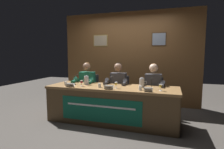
{
  "coord_description": "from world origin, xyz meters",
  "views": [
    {
      "loc": [
        1.15,
        -3.55,
        1.42
      ],
      "look_at": [
        0.0,
        0.0,
        1.0
      ],
      "focal_mm": 29.04,
      "sensor_mm": 36.0,
      "label": 1
    }
  ],
  "objects_px": {
    "juice_glass_left": "(81,82)",
    "water_pitcher_right_side": "(142,83)",
    "water_pitcher_left_side": "(86,80)",
    "water_cup_left": "(66,84)",
    "panelist_right": "(153,87)",
    "chair_center": "(120,95)",
    "microphone_left": "(75,81)",
    "nameplate_right": "(148,90)",
    "microphone_right": "(151,86)",
    "conference_table": "(110,99)",
    "juice_glass_center": "(116,84)",
    "nameplate_left": "(70,85)",
    "panelist_left": "(86,83)",
    "water_cup_center": "(100,86)",
    "chair_left": "(89,93)",
    "chair_right": "(153,97)",
    "nameplate_center": "(109,87)",
    "juice_glass_right": "(161,86)",
    "water_cup_right": "(140,88)",
    "microphone_center": "(111,83)",
    "panelist_center": "(117,85)"
  },
  "relations": [
    {
      "from": "chair_right",
      "to": "chair_center",
      "type": "bearing_deg",
      "value": 180.0
    },
    {
      "from": "water_cup_left",
      "to": "water_cup_center",
      "type": "height_order",
      "value": "same"
    },
    {
      "from": "panelist_center",
      "to": "chair_right",
      "type": "distance_m",
      "value": 0.87
    },
    {
      "from": "juice_glass_center",
      "to": "juice_glass_right",
      "type": "height_order",
      "value": "same"
    },
    {
      "from": "nameplate_left",
      "to": "juice_glass_right",
      "type": "xyz_separation_m",
      "value": [
        1.79,
        0.17,
        0.05
      ]
    },
    {
      "from": "microphone_left",
      "to": "chair_right",
      "type": "height_order",
      "value": "microphone_left"
    },
    {
      "from": "conference_table",
      "to": "nameplate_center",
      "type": "relative_size",
      "value": 14.53
    },
    {
      "from": "panelist_left",
      "to": "microphone_right",
      "type": "xyz_separation_m",
      "value": [
        1.62,
        -0.49,
        0.12
      ]
    },
    {
      "from": "panelist_right",
      "to": "water_cup_right",
      "type": "distance_m",
      "value": 0.67
    },
    {
      "from": "nameplate_left",
      "to": "chair_center",
      "type": "height_order",
      "value": "chair_center"
    },
    {
      "from": "juice_glass_left",
      "to": "nameplate_right",
      "type": "xyz_separation_m",
      "value": [
        1.41,
        -0.17,
        -0.05
      ]
    },
    {
      "from": "water_pitcher_left_side",
      "to": "water_pitcher_right_side",
      "type": "relative_size",
      "value": 1.0
    },
    {
      "from": "juice_glass_right",
      "to": "water_pitcher_right_side",
      "type": "distance_m",
      "value": 0.46
    },
    {
      "from": "juice_glass_left",
      "to": "nameplate_right",
      "type": "relative_size",
      "value": 0.79
    },
    {
      "from": "water_cup_left",
      "to": "microphone_left",
      "type": "relative_size",
      "value": 0.39
    },
    {
      "from": "chair_right",
      "to": "nameplate_right",
      "type": "xyz_separation_m",
      "value": [
        -0.02,
        -0.94,
        0.36
      ]
    },
    {
      "from": "chair_left",
      "to": "juice_glass_right",
      "type": "distance_m",
      "value": 1.99
    },
    {
      "from": "nameplate_left",
      "to": "panelist_center",
      "type": "height_order",
      "value": "panelist_center"
    },
    {
      "from": "chair_center",
      "to": "microphone_left",
      "type": "bearing_deg",
      "value": -143.7
    },
    {
      "from": "panelist_left",
      "to": "juice_glass_center",
      "type": "height_order",
      "value": "panelist_left"
    },
    {
      "from": "nameplate_right",
      "to": "microphone_right",
      "type": "xyz_separation_m",
      "value": [
        0.03,
        0.25,
        0.03
      ]
    },
    {
      "from": "conference_table",
      "to": "juice_glass_center",
      "type": "relative_size",
      "value": 21.85
    },
    {
      "from": "conference_table",
      "to": "chair_right",
      "type": "xyz_separation_m",
      "value": [
        0.81,
        0.71,
        -0.07
      ]
    },
    {
      "from": "conference_table",
      "to": "chair_left",
      "type": "relative_size",
      "value": 3.02
    },
    {
      "from": "nameplate_left",
      "to": "chair_right",
      "type": "distance_m",
      "value": 1.89
    },
    {
      "from": "juice_glass_left",
      "to": "juice_glass_center",
      "type": "bearing_deg",
      "value": -0.48
    },
    {
      "from": "nameplate_left",
      "to": "water_pitcher_right_side",
      "type": "height_order",
      "value": "water_pitcher_right_side"
    },
    {
      "from": "chair_center",
      "to": "chair_right",
      "type": "bearing_deg",
      "value": 0.0
    },
    {
      "from": "chair_center",
      "to": "water_cup_center",
      "type": "height_order",
      "value": "chair_center"
    },
    {
      "from": "panelist_left",
      "to": "chair_right",
      "type": "distance_m",
      "value": 1.64
    },
    {
      "from": "juice_glass_left",
      "to": "chair_center",
      "type": "distance_m",
      "value": 1.07
    },
    {
      "from": "nameplate_right",
      "to": "microphone_right",
      "type": "distance_m",
      "value": 0.25
    },
    {
      "from": "panelist_right",
      "to": "water_pitcher_right_side",
      "type": "xyz_separation_m",
      "value": [
        -0.19,
        -0.32,
        0.14
      ]
    },
    {
      "from": "panelist_center",
      "to": "water_cup_center",
      "type": "xyz_separation_m",
      "value": [
        -0.2,
        -0.6,
        0.08
      ]
    },
    {
      "from": "nameplate_left",
      "to": "juice_glass_left",
      "type": "relative_size",
      "value": 1.6
    },
    {
      "from": "juice_glass_right",
      "to": "water_cup_left",
      "type": "bearing_deg",
      "value": -179.45
    },
    {
      "from": "chair_left",
      "to": "juice_glass_center",
      "type": "bearing_deg",
      "value": -39.35
    },
    {
      "from": "juice_glass_left",
      "to": "water_pitcher_right_side",
      "type": "height_order",
      "value": "water_pitcher_right_side"
    },
    {
      "from": "chair_left",
      "to": "nameplate_right",
      "type": "relative_size",
      "value": 5.74
    },
    {
      "from": "juice_glass_left",
      "to": "juice_glass_center",
      "type": "relative_size",
      "value": 1.0
    },
    {
      "from": "chair_left",
      "to": "juice_glass_left",
      "type": "xyz_separation_m",
      "value": [
        0.18,
        -0.77,
        0.4
      ]
    },
    {
      "from": "conference_table",
      "to": "juice_glass_right",
      "type": "relative_size",
      "value": 21.85
    },
    {
      "from": "nameplate_left",
      "to": "nameplate_right",
      "type": "height_order",
      "value": "same"
    },
    {
      "from": "nameplate_center",
      "to": "water_pitcher_left_side",
      "type": "distance_m",
      "value": 0.74
    },
    {
      "from": "water_cup_left",
      "to": "panelist_right",
      "type": "xyz_separation_m",
      "value": [
        1.8,
        0.59,
        -0.08
      ]
    },
    {
      "from": "juice_glass_center",
      "to": "microphone_center",
      "type": "xyz_separation_m",
      "value": [
        -0.16,
        0.13,
        -0.01
      ]
    },
    {
      "from": "microphone_left",
      "to": "juice_glass_right",
      "type": "bearing_deg",
      "value": -4.36
    },
    {
      "from": "panelist_left",
      "to": "water_cup_center",
      "type": "relative_size",
      "value": 14.41
    },
    {
      "from": "juice_glass_center",
      "to": "microphone_center",
      "type": "relative_size",
      "value": 0.57
    },
    {
      "from": "microphone_right",
      "to": "water_pitcher_right_side",
      "type": "distance_m",
      "value": 0.27
    }
  ]
}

